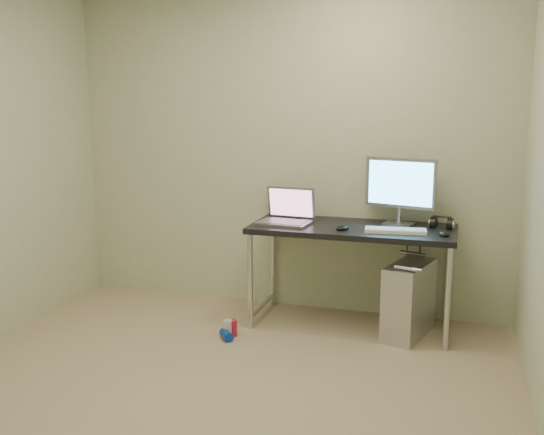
# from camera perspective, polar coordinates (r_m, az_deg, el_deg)

# --- Properties ---
(floor) EXTENTS (3.50, 3.50, 0.00)m
(floor) POSITION_cam_1_polar(r_m,az_deg,el_deg) (3.51, -7.00, -16.96)
(floor) COLOR tan
(floor) RESTS_ON ground
(wall_back) EXTENTS (3.50, 0.02, 2.50)m
(wall_back) POSITION_cam_1_polar(r_m,az_deg,el_deg) (4.77, 1.28, 6.25)
(wall_back) COLOR beige
(wall_back) RESTS_ON ground
(desk) EXTENTS (1.46, 0.64, 0.75)m
(desk) POSITION_cam_1_polar(r_m,az_deg,el_deg) (4.42, 7.55, -1.91)
(desk) COLOR black
(desk) RESTS_ON ground
(tower_computer) EXTENTS (0.35, 0.55, 0.56)m
(tower_computer) POSITION_cam_1_polar(r_m,az_deg,el_deg) (4.40, 12.77, -7.55)
(tower_computer) COLOR silver
(tower_computer) RESTS_ON ground
(cable_a) EXTENTS (0.01, 0.16, 0.69)m
(cable_a) POSITION_cam_1_polar(r_m,az_deg,el_deg) (4.70, 12.57, -4.62)
(cable_a) COLOR black
(cable_a) RESTS_ON ground
(cable_b) EXTENTS (0.02, 0.11, 0.71)m
(cable_b) POSITION_cam_1_polar(r_m,az_deg,el_deg) (4.68, 13.64, -4.99)
(cable_b) COLOR black
(cable_b) RESTS_ON ground
(can_red) EXTENTS (0.08, 0.08, 0.12)m
(can_red) POSITION_cam_1_polar(r_m,az_deg,el_deg) (4.36, -3.74, -10.34)
(can_red) COLOR #B51C33
(can_red) RESTS_ON ground
(can_white) EXTENTS (0.08, 0.08, 0.12)m
(can_white) POSITION_cam_1_polar(r_m,az_deg,el_deg) (4.35, -4.17, -10.38)
(can_white) COLOR silver
(can_white) RESTS_ON ground
(can_blue) EXTENTS (0.13, 0.14, 0.07)m
(can_blue) POSITION_cam_1_polar(r_m,az_deg,el_deg) (4.31, -4.31, -10.97)
(can_blue) COLOR #0C36AF
(can_blue) RESTS_ON ground
(laptop) EXTENTS (0.39, 0.33, 0.26)m
(laptop) POSITION_cam_1_polar(r_m,az_deg,el_deg) (4.48, 1.41, 0.25)
(laptop) COLOR #9E9DA4
(laptop) RESTS_ON desk
(monitor) EXTENTS (0.51, 0.20, 0.49)m
(monitor) POSITION_cam_1_polar(r_m,az_deg,el_deg) (4.46, 11.97, 2.90)
(monitor) COLOR #9E9DA4
(monitor) RESTS_ON desk
(keyboard) EXTENTS (0.43, 0.17, 0.03)m
(keyboard) POSITION_cam_1_polar(r_m,az_deg,el_deg) (4.25, 11.55, -1.21)
(keyboard) COLOR white
(keyboard) RESTS_ON desk
(mouse_right) EXTENTS (0.09, 0.13, 0.04)m
(mouse_right) POSITION_cam_1_polar(r_m,az_deg,el_deg) (4.22, 15.89, -1.39)
(mouse_right) COLOR black
(mouse_right) RESTS_ON desk
(mouse_left) EXTENTS (0.11, 0.14, 0.04)m
(mouse_left) POSITION_cam_1_polar(r_m,az_deg,el_deg) (4.28, 6.65, -0.86)
(mouse_left) COLOR black
(mouse_left) RESTS_ON desk
(headphones) EXTENTS (0.17, 0.10, 0.11)m
(headphones) POSITION_cam_1_polar(r_m,az_deg,el_deg) (4.46, 15.70, -0.59)
(headphones) COLOR black
(headphones) RESTS_ON desk
(picture_frame) EXTENTS (0.26, 0.12, 0.20)m
(picture_frame) POSITION_cam_1_polar(r_m,az_deg,el_deg) (4.80, 1.21, 1.44)
(picture_frame) COLOR black
(picture_frame) RESTS_ON desk
(webcam) EXTENTS (0.04, 0.04, 0.12)m
(webcam) POSITION_cam_1_polar(r_m,az_deg,el_deg) (4.71, 2.61, 1.10)
(webcam) COLOR silver
(webcam) RESTS_ON desk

